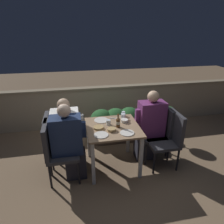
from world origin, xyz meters
The scene contains 23 objects.
ground_plane centered at (0.00, 0.00, 0.00)m, with size 16.00×16.00×0.00m, color #7A6047.
parapet_wall centered at (0.00, 1.64, 0.47)m, with size 9.00×0.18×0.93m.
dining_table centered at (0.00, 0.00, 0.64)m, with size 0.82×0.82×0.75m.
planter_hedge centered at (0.23, 0.82, 0.39)m, with size 1.04×0.47×0.70m.
chair_left_near centered at (-0.89, -0.12, 0.56)m, with size 0.47×0.47×0.95m.
person_navy_jumper centered at (-0.67, -0.12, 0.61)m, with size 0.51×0.26×1.22m.
chair_left_far centered at (-0.90, 0.15, 0.56)m, with size 0.47×0.47×0.95m.
person_white_polo centered at (-0.69, 0.15, 0.61)m, with size 0.50×0.26×1.21m.
chair_right_near centered at (0.91, -0.12, 0.56)m, with size 0.47×0.47×0.95m.
chair_right_far centered at (0.87, 0.14, 0.56)m, with size 0.47×0.47×0.95m.
person_purple_stripe centered at (0.66, 0.14, 0.63)m, with size 0.50×0.26×1.25m.
beer_bottle centered at (0.08, -0.03, 0.84)m, with size 0.06×0.06×0.22m.
plate_0 centered at (-0.22, -0.23, 0.76)m, with size 0.21×0.21×0.01m.
plate_1 centered at (-0.14, 0.25, 0.76)m, with size 0.24×0.24×0.01m.
plate_2 centered at (0.16, -0.25, 0.76)m, with size 0.21×0.21×0.01m.
bowl_0 centered at (-0.04, -0.14, 0.78)m, with size 0.13×0.13×0.04m.
bowl_1 centered at (0.22, 0.11, 0.78)m, with size 0.11×0.11×0.05m.
bowl_2 centered at (-0.23, -0.03, 0.77)m, with size 0.16×0.16×0.04m.
glass_cup_0 centered at (-0.05, 0.07, 0.80)m, with size 0.07×0.07×0.08m.
glass_cup_1 centered at (0.23, 0.24, 0.80)m, with size 0.08×0.08×0.09m.
glass_cup_2 centered at (0.26, 0.35, 0.80)m, with size 0.06×0.06×0.08m.
fork_0 centered at (0.09, 0.28, 0.76)m, with size 0.17×0.08×0.01m.
potted_plant centered at (1.25, 0.62, 0.46)m, with size 0.32×0.32×0.75m.
Camera 1 is at (-0.55, -2.71, 2.20)m, focal length 32.00 mm.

